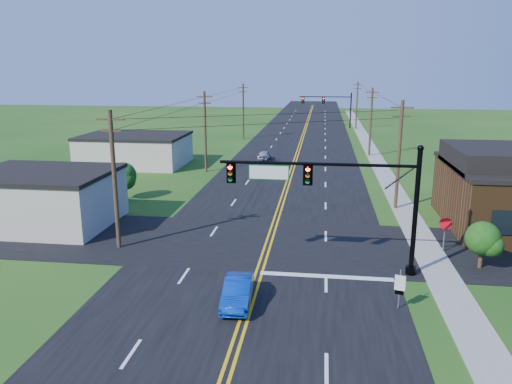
# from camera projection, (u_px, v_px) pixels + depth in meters

# --- Properties ---
(ground) EXTENTS (260.00, 260.00, 0.00)m
(ground) POSITION_uv_depth(u_px,v_px,m) (235.00, 336.00, 21.99)
(ground) COLOR #164513
(ground) RESTS_ON ground
(road_main) EXTENTS (16.00, 220.00, 0.04)m
(road_main) POSITION_uv_depth(u_px,v_px,m) (297.00, 152.00, 70.07)
(road_main) COLOR black
(road_main) RESTS_ON ground
(road_cross) EXTENTS (70.00, 10.00, 0.04)m
(road_cross) POSITION_uv_depth(u_px,v_px,m) (266.00, 243.00, 33.53)
(road_cross) COLOR black
(road_cross) RESTS_ON ground
(sidewalk) EXTENTS (2.00, 160.00, 0.08)m
(sidewalk) POSITION_uv_depth(u_px,v_px,m) (381.00, 167.00, 59.09)
(sidewalk) COLOR gray
(sidewalk) RESTS_ON ground
(signal_mast_main) EXTENTS (11.30, 0.60, 7.48)m
(signal_mast_main) POSITION_uv_depth(u_px,v_px,m) (335.00, 192.00, 27.97)
(signal_mast_main) COLOR black
(signal_mast_main) RESTS_ON ground
(signal_mast_far) EXTENTS (10.98, 0.60, 7.48)m
(signal_mast_far) POSITION_uv_depth(u_px,v_px,m) (328.00, 104.00, 97.25)
(signal_mast_far) COLOR black
(signal_mast_far) RESTS_ON ground
(cream_bldg_near) EXTENTS (10.20, 8.20, 4.10)m
(cream_bldg_near) POSITION_uv_depth(u_px,v_px,m) (43.00, 198.00, 37.15)
(cream_bldg_near) COLOR beige
(cream_bldg_near) RESTS_ON ground
(cream_bldg_far) EXTENTS (12.20, 9.20, 3.70)m
(cream_bldg_far) POSITION_uv_depth(u_px,v_px,m) (135.00, 149.00, 60.54)
(cream_bldg_far) COLOR beige
(cream_bldg_far) RESTS_ON ground
(utility_pole_left_a) EXTENTS (1.80, 0.28, 9.00)m
(utility_pole_left_a) POSITION_uv_depth(u_px,v_px,m) (114.00, 178.00, 31.69)
(utility_pole_left_a) COLOR #362918
(utility_pole_left_a) RESTS_ON ground
(utility_pole_left_b) EXTENTS (1.80, 0.28, 9.00)m
(utility_pole_left_b) POSITION_uv_depth(u_px,v_px,m) (205.00, 130.00, 55.73)
(utility_pole_left_b) COLOR #362918
(utility_pole_left_b) RESTS_ON ground
(utility_pole_left_c) EXTENTS (1.80, 0.28, 9.00)m
(utility_pole_left_c) POSITION_uv_depth(u_px,v_px,m) (243.00, 110.00, 81.69)
(utility_pole_left_c) COLOR #362918
(utility_pole_left_c) RESTS_ON ground
(utility_pole_right_a) EXTENTS (1.80, 0.28, 9.00)m
(utility_pole_right_a) POSITION_uv_depth(u_px,v_px,m) (399.00, 153.00, 40.74)
(utility_pole_right_a) COLOR #362918
(utility_pole_right_a) RESTS_ON ground
(utility_pole_right_b) EXTENTS (1.80, 0.28, 9.00)m
(utility_pole_right_b) POSITION_uv_depth(u_px,v_px,m) (371.00, 121.00, 65.74)
(utility_pole_right_b) COLOR #362918
(utility_pole_right_b) RESTS_ON ground
(utility_pole_right_c) EXTENTS (1.80, 0.28, 9.00)m
(utility_pole_right_c) POSITION_uv_depth(u_px,v_px,m) (357.00, 104.00, 94.59)
(utility_pole_right_c) COLOR #362918
(utility_pole_right_c) RESTS_ON ground
(tree_right_back) EXTENTS (3.00, 3.00, 4.10)m
(tree_right_back) POSITION_uv_depth(u_px,v_px,m) (463.00, 171.00, 44.30)
(tree_right_back) COLOR #362918
(tree_right_back) RESTS_ON ground
(shrub_corner) EXTENTS (2.00, 2.00, 2.86)m
(shrub_corner) POSITION_uv_depth(u_px,v_px,m) (483.00, 239.00, 29.00)
(shrub_corner) COLOR #362918
(shrub_corner) RESTS_ON ground
(tree_left) EXTENTS (2.40, 2.40, 3.37)m
(tree_left) POSITION_uv_depth(u_px,v_px,m) (123.00, 176.00, 44.43)
(tree_left) COLOR #362918
(tree_left) RESTS_ON ground
(blue_car) EXTENTS (1.56, 3.94, 1.28)m
(blue_car) POSITION_uv_depth(u_px,v_px,m) (238.00, 292.00, 24.81)
(blue_car) COLOR #0836B0
(blue_car) RESTS_ON ground
(distant_car) EXTENTS (1.60, 3.56, 1.19)m
(distant_car) POSITION_uv_depth(u_px,v_px,m) (264.00, 155.00, 63.77)
(distant_car) COLOR silver
(distant_car) RESTS_ON ground
(route_sign) EXTENTS (0.50, 0.18, 2.06)m
(route_sign) POSITION_uv_depth(u_px,v_px,m) (400.00, 287.00, 24.17)
(route_sign) COLOR slate
(route_sign) RESTS_ON ground
(stop_sign) EXTENTS (0.81, 0.27, 2.33)m
(stop_sign) POSITION_uv_depth(u_px,v_px,m) (445.00, 227.00, 31.62)
(stop_sign) COLOR slate
(stop_sign) RESTS_ON ground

